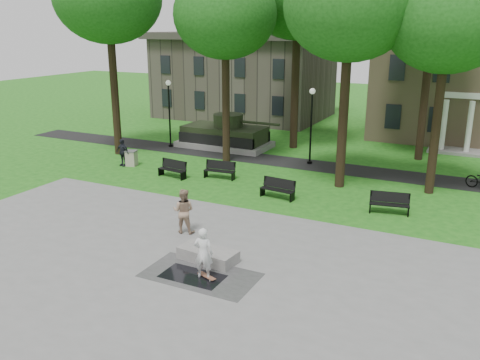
# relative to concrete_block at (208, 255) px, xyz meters

# --- Properties ---
(ground) EXTENTS (120.00, 120.00, 0.00)m
(ground) POSITION_rel_concrete_block_xyz_m (-1.68, 2.60, -0.24)
(ground) COLOR #1A5B15
(ground) RESTS_ON ground
(plaza) EXTENTS (22.00, 16.00, 0.02)m
(plaza) POSITION_rel_concrete_block_xyz_m (-1.68, -2.40, -0.23)
(plaza) COLOR gray
(plaza) RESTS_ON ground
(footpath) EXTENTS (44.00, 2.60, 0.01)m
(footpath) POSITION_rel_concrete_block_xyz_m (-1.68, 14.60, -0.24)
(footpath) COLOR black
(footpath) RESTS_ON ground
(building_left) EXTENTS (15.00, 10.00, 7.20)m
(building_left) POSITION_rel_concrete_block_xyz_m (-12.68, 29.10, 3.35)
(building_left) COLOR #4C443D
(building_left) RESTS_ON ground
(tree_1) EXTENTS (6.20, 6.20, 11.63)m
(tree_1) POSITION_rel_concrete_block_xyz_m (-6.18, 13.10, 8.71)
(tree_1) COLOR black
(tree_1) RESTS_ON ground
(tree_2) EXTENTS (6.60, 6.60, 12.16)m
(tree_2) POSITION_rel_concrete_block_xyz_m (1.82, 11.10, 9.07)
(tree_2) COLOR black
(tree_2) RESTS_ON ground
(tree_3) EXTENTS (6.00, 6.00, 11.19)m
(tree_3) POSITION_rel_concrete_block_xyz_m (6.32, 12.10, 8.35)
(tree_3) COLOR black
(tree_3) RESTS_ON ground
(tree_5) EXTENTS (6.40, 6.40, 12.44)m
(tree_5) POSITION_rel_concrete_block_xyz_m (4.82, 19.10, 9.42)
(tree_5) COLOR black
(tree_5) RESTS_ON ground
(lamp_left) EXTENTS (0.36, 0.36, 4.73)m
(lamp_left) POSITION_rel_concrete_block_xyz_m (-11.68, 14.90, 2.55)
(lamp_left) COLOR black
(lamp_left) RESTS_ON ground
(lamp_mid) EXTENTS (0.36, 0.36, 4.73)m
(lamp_mid) POSITION_rel_concrete_block_xyz_m (-1.18, 14.90, 2.55)
(lamp_mid) COLOR black
(lamp_mid) RESTS_ON ground
(tank_monument) EXTENTS (7.45, 3.40, 2.40)m
(tank_monument) POSITION_rel_concrete_block_xyz_m (-8.14, 16.60, 0.61)
(tank_monument) COLOR gray
(tank_monument) RESTS_ON ground
(puddle) EXTENTS (2.20, 1.20, 0.00)m
(puddle) POSITION_rel_concrete_block_xyz_m (0.15, -1.33, -0.22)
(puddle) COLOR black
(puddle) RESTS_ON plaza
(concrete_block) EXTENTS (2.29, 1.21, 0.45)m
(concrete_block) POSITION_rel_concrete_block_xyz_m (0.00, 0.00, 0.00)
(concrete_block) COLOR gray
(concrete_block) RESTS_ON plaza
(skateboard) EXTENTS (0.80, 0.46, 0.07)m
(skateboard) POSITION_rel_concrete_block_xyz_m (0.64, -1.21, -0.19)
(skateboard) COLOR brown
(skateboard) RESTS_ON plaza
(skateboarder) EXTENTS (0.75, 0.58, 1.84)m
(skateboarder) POSITION_rel_concrete_block_xyz_m (0.54, -1.23, 0.69)
(skateboarder) COLOR silver
(skateboarder) RESTS_ON plaza
(friend_watching) EXTENTS (1.07, 0.92, 1.91)m
(friend_watching) POSITION_rel_concrete_block_xyz_m (-2.24, 1.87, 0.73)
(friend_watching) COLOR #9D7F66
(friend_watching) RESTS_ON plaza
(pedestrian_walker) EXTENTS (1.04, 0.53, 1.71)m
(pedestrian_walker) POSITION_rel_concrete_block_xyz_m (-11.40, 9.24, 0.61)
(pedestrian_walker) COLOR black
(pedestrian_walker) RESTS_ON ground
(park_bench_0) EXTENTS (1.85, 0.77, 1.00)m
(park_bench_0) POSITION_rel_concrete_block_xyz_m (-7.25, 8.56, 0.28)
(park_bench_0) COLOR black
(park_bench_0) RESTS_ON ground
(park_bench_1) EXTENTS (1.84, 0.70, 1.00)m
(park_bench_1) POSITION_rel_concrete_block_xyz_m (-4.70, 9.56, 0.28)
(park_bench_1) COLOR black
(park_bench_1) RESTS_ON ground
(park_bench_2) EXTENTS (1.84, 0.72, 1.00)m
(park_bench_2) POSITION_rel_concrete_block_xyz_m (-0.43, 7.82, 0.28)
(park_bench_2) COLOR black
(park_bench_2) RESTS_ON ground
(park_bench_3) EXTENTS (1.85, 0.84, 1.00)m
(park_bench_3) POSITION_rel_concrete_block_xyz_m (5.04, 8.09, 0.28)
(park_bench_3) COLOR black
(park_bench_3) RESTS_ON ground
(trash_bin) EXTENTS (0.80, 0.80, 0.96)m
(trash_bin) POSITION_rel_concrete_block_xyz_m (-10.95, 9.51, 0.24)
(trash_bin) COLOR #B4AA94
(trash_bin) RESTS_ON ground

